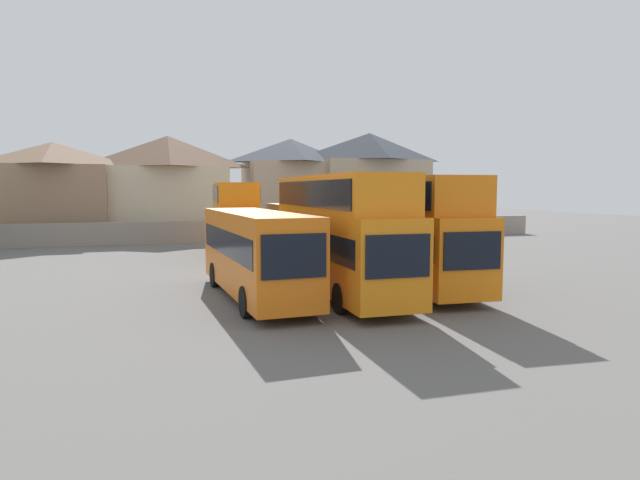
{
  "coord_description": "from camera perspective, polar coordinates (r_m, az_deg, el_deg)",
  "views": [
    {
      "loc": [
        -7.8,
        -21.91,
        4.4
      ],
      "look_at": [
        0.0,
        3.0,
        1.99
      ],
      "focal_mm": 30.87,
      "sensor_mm": 36.0,
      "label": 1
    }
  ],
  "objects": [
    {
      "name": "house_terrace_far_right",
      "position": [
        57.83,
        5.14,
        6.05
      ],
      "size": [
        11.51,
        7.32,
        10.2
      ],
      "color": "tan",
      "rests_on": "ground"
    },
    {
      "name": "ground",
      "position": [
        40.9,
        -6.29,
        -0.93
      ],
      "size": [
        140.0,
        140.0,
        0.0
      ],
      "primitive_type": "plane",
      "color": "#605E5B"
    },
    {
      "name": "house_terrace_centre",
      "position": [
        53.07,
        -15.42,
        5.47
      ],
      "size": [
        10.91,
        7.27,
        9.31
      ],
      "color": "beige",
      "rests_on": "ground"
    },
    {
      "name": "bus_1",
      "position": [
        22.21,
        -6.73,
        -0.97
      ],
      "size": [
        2.95,
        10.47,
        3.5
      ],
      "rotation": [
        0.0,
        0.0,
        -1.52
      ],
      "color": "orange",
      "rests_on": "ground"
    },
    {
      "name": "house_terrace_left",
      "position": [
        52.89,
        -25.84,
        4.64
      ],
      "size": [
        9.4,
        7.92,
        8.45
      ],
      "color": "#9E7A60",
      "rests_on": "ground"
    },
    {
      "name": "bus_2",
      "position": [
        23.18,
        1.84,
        1.31
      ],
      "size": [
        2.72,
        11.93,
        4.96
      ],
      "rotation": [
        0.0,
        0.0,
        -1.58
      ],
      "color": "orange",
      "rests_on": "ground"
    },
    {
      "name": "bus_3",
      "position": [
        24.84,
        9.62,
        1.44
      ],
      "size": [
        3.2,
        10.55,
        4.92
      ],
      "rotation": [
        0.0,
        0.0,
        -1.64
      ],
      "color": "orange",
      "rests_on": "ground"
    },
    {
      "name": "depot_boundary_wall",
      "position": [
        46.92,
        -7.77,
        0.95
      ],
      "size": [
        56.0,
        0.5,
        1.8
      ],
      "primitive_type": "cube",
      "color": "gray",
      "rests_on": "ground"
    },
    {
      "name": "bus_4",
      "position": [
        36.91,
        -8.89,
        2.59
      ],
      "size": [
        3.34,
        11.16,
        4.8
      ],
      "rotation": [
        0.0,
        0.0,
        -1.65
      ],
      "color": "orange",
      "rests_on": "ground"
    },
    {
      "name": "house_terrace_right",
      "position": [
        56.07,
        -3.03,
        5.7
      ],
      "size": [
        9.33,
        7.78,
        9.47
      ],
      "color": "tan",
      "rests_on": "ground"
    },
    {
      "name": "bus_5",
      "position": [
        37.15,
        -2.24,
        1.44
      ],
      "size": [
        2.72,
        10.36,
        3.35
      ],
      "rotation": [
        0.0,
        0.0,
        -1.59
      ],
      "color": "orange",
      "rests_on": "ground"
    }
  ]
}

